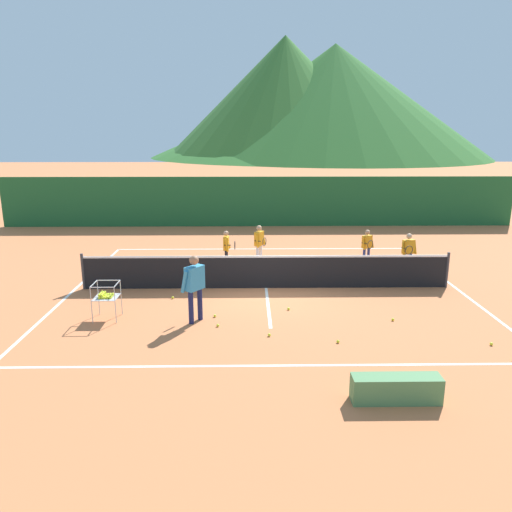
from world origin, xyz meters
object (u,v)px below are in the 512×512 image
(instructor, at_px, (195,282))
(student_0, at_px, (227,246))
(tennis_ball_0, at_px, (393,319))
(tennis_ball_7, at_px, (173,298))
(student_3, at_px, (408,249))
(tennis_ball_8, at_px, (269,335))
(tennis_ball_4, at_px, (338,341))
(student_1, at_px, (259,241))
(tennis_net, at_px, (266,272))
(courtside_bench, at_px, (396,389))
(tennis_ball_2, at_px, (289,309))
(student_2, at_px, (367,244))
(ball_cart, at_px, (105,296))
(tennis_ball_5, at_px, (491,344))
(tennis_ball_1, at_px, (218,325))
(tennis_ball_6, at_px, (215,316))

(instructor, distance_m, student_0, 4.81)
(tennis_ball_0, xyz_separation_m, tennis_ball_7, (-5.55, 1.69, 0.00))
(student_3, bearing_deg, tennis_ball_8, -133.15)
(tennis_ball_0, relative_size, tennis_ball_4, 1.00)
(student_0, xyz_separation_m, tennis_ball_4, (2.65, -6.06, -0.72))
(student_1, bearing_deg, student_0, -162.34)
(tennis_net, xyz_separation_m, courtside_bench, (1.97, -6.18, -0.27))
(tennis_ball_0, relative_size, tennis_ball_2, 1.00)
(student_2, bearing_deg, courtside_bench, -100.08)
(tennis_ball_2, bearing_deg, tennis_ball_4, -65.71)
(student_3, distance_m, ball_cart, 9.38)
(tennis_net, height_order, tennis_ball_5, tennis_net)
(student_1, relative_size, student_2, 1.11)
(tennis_ball_1, relative_size, tennis_ball_8, 1.00)
(tennis_ball_0, bearing_deg, tennis_ball_5, -39.83)
(tennis_ball_1, height_order, tennis_ball_2, same)
(tennis_net, distance_m, tennis_ball_5, 6.17)
(tennis_ball_0, distance_m, tennis_ball_8, 3.14)
(tennis_ball_8, bearing_deg, tennis_ball_5, -6.65)
(student_0, bearing_deg, tennis_net, -61.07)
(courtside_bench, bearing_deg, tennis_ball_6, 130.33)
(student_1, relative_size, courtside_bench, 0.91)
(instructor, xyz_separation_m, tennis_ball_7, (-0.80, 1.64, -0.95))
(instructor, bearing_deg, tennis_ball_0, -0.57)
(ball_cart, bearing_deg, tennis_ball_5, -10.98)
(tennis_ball_2, distance_m, tennis_ball_8, 1.73)
(student_2, height_order, tennis_ball_4, student_2)
(student_3, distance_m, tennis_ball_2, 5.31)
(ball_cart, height_order, tennis_ball_2, ball_cart)
(tennis_ball_8, bearing_deg, ball_cart, 163.96)
(instructor, bearing_deg, tennis_ball_4, -21.92)
(tennis_ball_5, height_order, tennis_ball_7, same)
(student_0, xyz_separation_m, courtside_bench, (3.20, -8.41, -0.52))
(student_1, distance_m, tennis_ball_5, 8.19)
(student_1, bearing_deg, tennis_ball_8, -89.18)
(ball_cart, bearing_deg, student_2, 32.61)
(courtside_bench, bearing_deg, tennis_ball_2, 108.47)
(tennis_ball_2, relative_size, tennis_ball_4, 1.00)
(tennis_ball_7, distance_m, tennis_ball_8, 3.60)
(student_3, distance_m, tennis_ball_6, 7.08)
(tennis_ball_2, bearing_deg, tennis_net, 105.68)
(tennis_ball_4, height_order, tennis_ball_7, same)
(tennis_ball_7, relative_size, tennis_ball_8, 1.00)
(ball_cart, relative_size, courtside_bench, 0.60)
(student_1, height_order, courtside_bench, student_1)
(student_1, distance_m, tennis_ball_2, 4.51)
(student_2, xyz_separation_m, ball_cart, (-7.46, -4.77, -0.15))
(tennis_ball_4, bearing_deg, tennis_ball_6, 150.71)
(student_0, height_order, tennis_ball_2, student_0)
(student_2, distance_m, ball_cart, 8.86)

